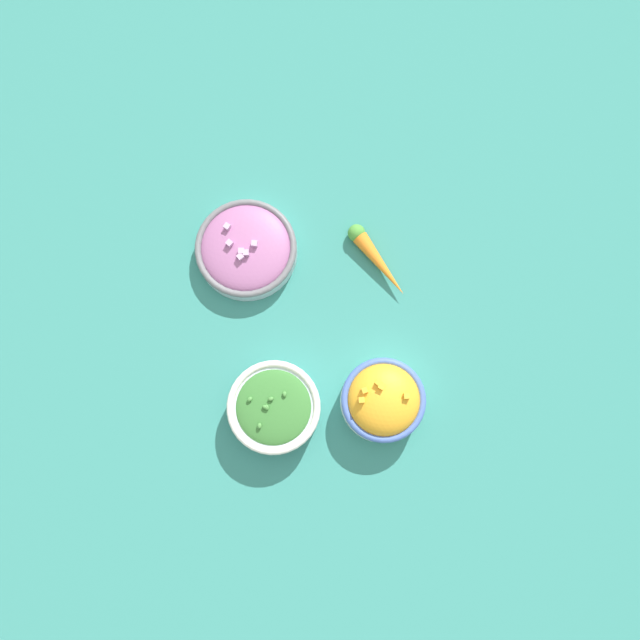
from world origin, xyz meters
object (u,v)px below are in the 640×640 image
object	(u,v)px
bowl_red_onion	(246,249)
loose_carrot	(376,258)
bowl_squash	(383,400)
bowl_broccoli	(274,408)

from	to	relation	value
bowl_red_onion	loose_carrot	xyz separation A→B (m)	(0.13, 0.19, -0.01)
bowl_squash	loose_carrot	bearing A→B (deg)	151.20
bowl_broccoli	bowl_red_onion	bearing A→B (deg)	161.00
bowl_squash	bowl_broccoli	size ratio (longest dim) A/B	0.91
bowl_red_onion	bowl_squash	world-z (taller)	bowl_squash
bowl_red_onion	bowl_broccoli	world-z (taller)	bowl_broccoli
bowl_red_onion	loose_carrot	world-z (taller)	bowl_red_onion
bowl_broccoli	loose_carrot	distance (m)	0.32
bowl_red_onion	bowl_broccoli	bearing A→B (deg)	-19.00
bowl_red_onion	bowl_broccoli	xyz separation A→B (m)	(0.27, -0.09, 0.01)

